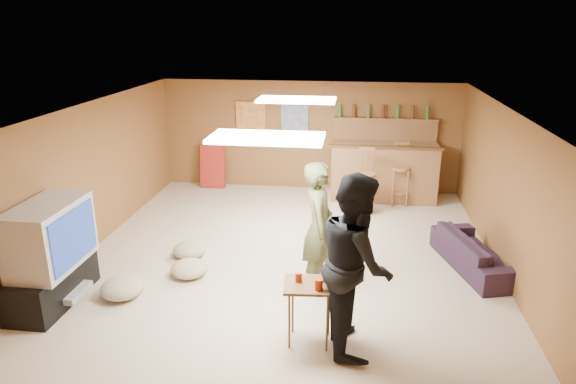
# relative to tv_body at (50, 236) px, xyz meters

# --- Properties ---
(ground) EXTENTS (7.00, 7.00, 0.00)m
(ground) POSITION_rel_tv_body_xyz_m (2.65, 1.50, -0.90)
(ground) COLOR #BCA88F
(ground) RESTS_ON ground
(ceiling) EXTENTS (6.00, 7.00, 0.02)m
(ceiling) POSITION_rel_tv_body_xyz_m (2.65, 1.50, 1.30)
(ceiling) COLOR silver
(ceiling) RESTS_ON ground
(wall_back) EXTENTS (6.00, 0.02, 2.20)m
(wall_back) POSITION_rel_tv_body_xyz_m (2.65, 5.00, 0.20)
(wall_back) COLOR brown
(wall_back) RESTS_ON ground
(wall_front) EXTENTS (6.00, 0.02, 2.20)m
(wall_front) POSITION_rel_tv_body_xyz_m (2.65, -2.00, 0.20)
(wall_front) COLOR brown
(wall_front) RESTS_ON ground
(wall_left) EXTENTS (0.02, 7.00, 2.20)m
(wall_left) POSITION_rel_tv_body_xyz_m (-0.35, 1.50, 0.20)
(wall_left) COLOR brown
(wall_left) RESTS_ON ground
(wall_right) EXTENTS (0.02, 7.00, 2.20)m
(wall_right) POSITION_rel_tv_body_xyz_m (5.65, 1.50, 0.20)
(wall_right) COLOR brown
(wall_right) RESTS_ON ground
(tv_stand) EXTENTS (0.55, 1.30, 0.50)m
(tv_stand) POSITION_rel_tv_body_xyz_m (-0.07, 0.00, -0.65)
(tv_stand) COLOR black
(tv_stand) RESTS_ON ground
(dvd_box) EXTENTS (0.35, 0.50, 0.08)m
(dvd_box) POSITION_rel_tv_body_xyz_m (0.15, 0.00, -0.75)
(dvd_box) COLOR #B2B2B7
(dvd_box) RESTS_ON tv_stand
(tv_body) EXTENTS (0.60, 1.10, 0.80)m
(tv_body) POSITION_rel_tv_body_xyz_m (0.00, 0.00, 0.00)
(tv_body) COLOR #B2B2B7
(tv_body) RESTS_ON tv_stand
(tv_screen) EXTENTS (0.02, 0.95, 0.65)m
(tv_screen) POSITION_rel_tv_body_xyz_m (0.31, 0.00, 0.00)
(tv_screen) COLOR navy
(tv_screen) RESTS_ON tv_body
(bar_counter) EXTENTS (2.00, 0.60, 1.10)m
(bar_counter) POSITION_rel_tv_body_xyz_m (4.15, 4.45, -0.35)
(bar_counter) COLOR brown
(bar_counter) RESTS_ON ground
(bar_lip) EXTENTS (2.10, 0.12, 0.05)m
(bar_lip) POSITION_rel_tv_body_xyz_m (4.15, 4.20, 0.20)
(bar_lip) COLOR #462D16
(bar_lip) RESTS_ON bar_counter
(bar_shelf) EXTENTS (2.00, 0.18, 0.05)m
(bar_shelf) POSITION_rel_tv_body_xyz_m (4.15, 4.90, 0.60)
(bar_shelf) COLOR brown
(bar_shelf) RESTS_ON bar_backing
(bar_backing) EXTENTS (2.00, 0.14, 0.60)m
(bar_backing) POSITION_rel_tv_body_xyz_m (4.15, 4.92, 0.30)
(bar_backing) COLOR brown
(bar_backing) RESTS_ON bar_counter
(poster_left) EXTENTS (0.60, 0.03, 0.85)m
(poster_left) POSITION_rel_tv_body_xyz_m (1.45, 4.96, 0.45)
(poster_left) COLOR #BF3F26
(poster_left) RESTS_ON wall_back
(poster_right) EXTENTS (0.55, 0.03, 0.80)m
(poster_right) POSITION_rel_tv_body_xyz_m (2.35, 4.96, 0.45)
(poster_right) COLOR #334C99
(poster_right) RESTS_ON wall_back
(folding_chair_stack) EXTENTS (0.50, 0.26, 0.91)m
(folding_chair_stack) POSITION_rel_tv_body_xyz_m (0.65, 4.80, -0.45)
(folding_chair_stack) COLOR #B32821
(folding_chair_stack) RESTS_ON ground
(ceiling_panel_front) EXTENTS (1.20, 0.60, 0.04)m
(ceiling_panel_front) POSITION_rel_tv_body_xyz_m (2.65, 0.00, 1.27)
(ceiling_panel_front) COLOR white
(ceiling_panel_front) RESTS_ON ceiling
(ceiling_panel_back) EXTENTS (1.20, 0.60, 0.04)m
(ceiling_panel_back) POSITION_rel_tv_body_xyz_m (2.65, 2.70, 1.27)
(ceiling_panel_back) COLOR white
(ceiling_panel_back) RESTS_ON ceiling
(person_olive) EXTENTS (0.46, 0.66, 1.72)m
(person_olive) POSITION_rel_tv_body_xyz_m (3.17, 0.75, -0.04)
(person_olive) COLOR #4D522F
(person_olive) RESTS_ON ground
(person_black) EXTENTS (0.87, 1.04, 1.93)m
(person_black) POSITION_rel_tv_body_xyz_m (3.63, -0.38, 0.06)
(person_black) COLOR black
(person_black) RESTS_ON ground
(sofa) EXTENTS (1.08, 1.77, 0.48)m
(sofa) POSITION_rel_tv_body_xyz_m (5.33, 1.65, -0.66)
(sofa) COLOR black
(sofa) RESTS_ON ground
(tray_table) EXTENTS (0.58, 0.48, 0.71)m
(tray_table) POSITION_rel_tv_body_xyz_m (3.16, -0.41, -0.55)
(tray_table) COLOR #462D16
(tray_table) RESTS_ON ground
(cup_red_near) EXTENTS (0.08, 0.08, 0.10)m
(cup_red_near) POSITION_rel_tv_body_xyz_m (3.04, -0.37, -0.14)
(cup_red_near) COLOR #A82C0B
(cup_red_near) RESTS_ON tray_table
(cup_red_far) EXTENTS (0.11, 0.11, 0.12)m
(cup_red_far) POSITION_rel_tv_body_xyz_m (3.26, -0.52, -0.13)
(cup_red_far) COLOR #A82C0B
(cup_red_far) RESTS_ON tray_table
(cup_blue) EXTENTS (0.10, 0.10, 0.10)m
(cup_blue) POSITION_rel_tv_body_xyz_m (3.33, -0.34, -0.14)
(cup_blue) COLOR navy
(cup_blue) RESTS_ON tray_table
(bar_stool_left) EXTENTS (0.49, 0.49, 1.18)m
(bar_stool_left) POSITION_rel_tv_body_xyz_m (3.79, 3.66, -0.31)
(bar_stool_left) COLOR brown
(bar_stool_left) RESTS_ON ground
(bar_stool_right) EXTENTS (0.49, 0.49, 1.29)m
(bar_stool_right) POSITION_rel_tv_body_xyz_m (4.45, 4.19, -0.25)
(bar_stool_right) COLOR brown
(bar_stool_right) RESTS_ON ground
(cushion_near_tv) EXTENTS (0.60, 0.60, 0.23)m
(cushion_near_tv) POSITION_rel_tv_body_xyz_m (1.39, 0.87, -0.79)
(cushion_near_tv) COLOR tan
(cushion_near_tv) RESTS_ON ground
(cushion_mid) EXTENTS (0.64, 0.64, 0.22)m
(cushion_mid) POSITION_rel_tv_body_xyz_m (1.21, 1.46, -0.79)
(cushion_mid) COLOR tan
(cushion_mid) RESTS_ON ground
(cushion_far) EXTENTS (0.61, 0.61, 0.25)m
(cushion_far) POSITION_rel_tv_body_xyz_m (0.72, 0.23, -0.78)
(cushion_far) COLOR tan
(cushion_far) RESTS_ON ground
(bottle_row) EXTENTS (1.76, 0.08, 0.26)m
(bottle_row) POSITION_rel_tv_body_xyz_m (4.09, 4.88, 0.75)
(bottle_row) COLOR #3F7233
(bottle_row) RESTS_ON bar_shelf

